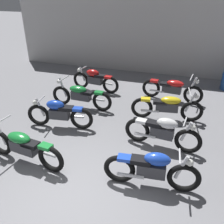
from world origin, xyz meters
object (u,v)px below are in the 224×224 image
object	(u,v)px
motorcycle_left_row_0	(23,146)
motorcycle_right_row_3	(172,88)
motorcycle_right_row_0	(152,169)
motorcycle_left_row_3	(95,79)
motorcycle_right_row_1	(163,131)
motorcycle_left_row_2	(81,95)
motorcycle_right_row_2	(167,106)
motorcycle_left_row_1	(59,113)

from	to	relation	value
motorcycle_left_row_0	motorcycle_right_row_3	bearing A→B (deg)	57.72
motorcycle_right_row_3	motorcycle_right_row_0	bearing A→B (deg)	-89.46
motorcycle_left_row_3	motorcycle_right_row_1	size ratio (longest dim) A/B	1.00
motorcycle_left_row_2	motorcycle_left_row_3	distance (m)	1.54
motorcycle_right_row_1	motorcycle_right_row_2	bearing A→B (deg)	92.15
motorcycle_left_row_1	motorcycle_right_row_1	xyz separation A→B (m)	(2.96, -0.09, 0.00)
motorcycle_left_row_0	motorcycle_right_row_3	size ratio (longest dim) A/B	1.00
motorcycle_right_row_0	motorcycle_left_row_3	bearing A→B (deg)	123.58
motorcycle_right_row_2	motorcycle_right_row_3	size ratio (longest dim) A/B	1.00
motorcycle_left_row_0	motorcycle_right_row_0	size ratio (longest dim) A/B	1.10
motorcycle_left_row_1	motorcycle_right_row_3	xyz separation A→B (m)	(2.90, 2.91, -0.01)
motorcycle_right_row_2	motorcycle_right_row_1	bearing A→B (deg)	-87.85
motorcycle_right_row_0	motorcycle_right_row_1	size ratio (longest dim) A/B	1.00
motorcycle_left_row_2	motorcycle_left_row_3	size ratio (longest dim) A/B	1.10
motorcycle_left_row_2	motorcycle_right_row_3	size ratio (longest dim) A/B	1.00
motorcycle_right_row_1	motorcycle_right_row_2	distance (m)	1.50
motorcycle_left_row_3	motorcycle_right_row_3	size ratio (longest dim) A/B	0.91
motorcycle_right_row_1	motorcycle_left_row_2	bearing A→B (deg)	153.26
motorcycle_left_row_0	motorcycle_right_row_1	xyz separation A→B (m)	(2.96, 1.59, 0.01)
motorcycle_left_row_1	motorcycle_right_row_2	size ratio (longest dim) A/B	0.91
motorcycle_right_row_2	motorcycle_right_row_3	distance (m)	1.50
motorcycle_left_row_0	motorcycle_right_row_2	xyz separation A→B (m)	(2.90, 3.10, 0.00)
motorcycle_right_row_0	motorcycle_left_row_1	bearing A→B (deg)	151.88
motorcycle_right_row_1	motorcycle_left_row_3	bearing A→B (deg)	134.94
motorcycle_right_row_0	motorcycle_right_row_1	distance (m)	1.48
motorcycle_left_row_2	motorcycle_right_row_0	size ratio (longest dim) A/B	1.10
motorcycle_right_row_1	motorcycle_left_row_1	bearing A→B (deg)	178.27
motorcycle_left_row_2	motorcycle_right_row_0	bearing A→B (deg)	-45.58
motorcycle_left_row_1	motorcycle_right_row_1	world-z (taller)	same
motorcycle_left_row_2	motorcycle_right_row_1	xyz separation A→B (m)	(2.90, -1.46, 0.01)
motorcycle_left_row_1	motorcycle_right_row_1	bearing A→B (deg)	-1.73
motorcycle_left_row_1	motorcycle_right_row_1	size ratio (longest dim) A/B	1.00
motorcycle_left_row_2	motorcycle_right_row_2	bearing A→B (deg)	0.77
motorcycle_right_row_3	motorcycle_left_row_0	bearing A→B (deg)	-122.28
motorcycle_left_row_2	motorcycle_right_row_0	distance (m)	4.12
motorcycle_right_row_2	motorcycle_left_row_0	bearing A→B (deg)	-133.18
motorcycle_left_row_0	motorcycle_right_row_2	world-z (taller)	same
motorcycle_left_row_0	motorcycle_left_row_3	world-z (taller)	motorcycle_left_row_0
motorcycle_right_row_2	motorcycle_left_row_2	bearing A→B (deg)	-179.23
motorcycle_left_row_2	motorcycle_right_row_1	world-z (taller)	motorcycle_left_row_2
motorcycle_right_row_0	motorcycle_right_row_1	world-z (taller)	same
motorcycle_right_row_2	motorcycle_left_row_3	bearing A→B (deg)	152.97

